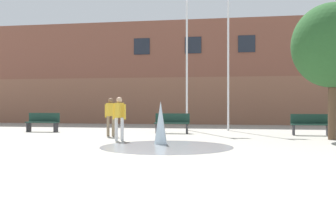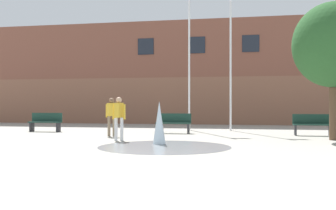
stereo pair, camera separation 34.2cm
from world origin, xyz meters
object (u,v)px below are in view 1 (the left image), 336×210
object	(u,v)px
park_bench_far_left	(43,122)
adult_in_red	(111,114)
park_bench_under_right_flagpole	(172,123)
flagpole_right	(229,49)
street_tree_near_building	(332,46)
adult_watching	(119,115)
park_bench_far_right	(310,124)
flagpole_left	(187,51)

from	to	relation	value
park_bench_far_left	adult_in_red	distance (m)	4.66
park_bench_far_left	park_bench_under_right_flagpole	xyz separation A→B (m)	(6.34, 0.04, 0.00)
park_bench_far_left	adult_in_red	world-z (taller)	adult_in_red
flagpole_right	street_tree_near_building	xyz separation A→B (m)	(3.88, -4.71, -0.62)
adult_watching	flagpole_right	world-z (taller)	flagpole_right
park_bench_far_right	flagpole_right	bearing A→B (deg)	143.20
park_bench_far_right	adult_watching	size ratio (longest dim) A/B	1.01
park_bench_far_left	adult_in_red	xyz separation A→B (m)	(4.11, -2.15, 0.45)
park_bench_far_left	park_bench_far_right	world-z (taller)	same
adult_watching	park_bench_under_right_flagpole	bearing A→B (deg)	177.31
park_bench_far_right	flagpole_right	size ratio (longest dim) A/B	0.21
park_bench_under_right_flagpole	adult_watching	size ratio (longest dim) A/B	1.01
flagpole_left	street_tree_near_building	world-z (taller)	flagpole_left
adult_watching	street_tree_near_building	size ratio (longest dim) A/B	0.31
park_bench_under_right_flagpole	park_bench_far_right	distance (m)	6.04
park_bench_under_right_flagpole	park_bench_far_right	size ratio (longest dim) A/B	1.00
park_bench_under_right_flagpole	adult_watching	xyz separation A→B (m)	(-1.31, -4.06, 0.45)
street_tree_near_building	park_bench_far_left	bearing A→B (deg)	169.81
flagpole_left	street_tree_near_building	xyz separation A→B (m)	(5.99, -4.71, -0.59)
park_bench_under_right_flagpole	flagpole_left	bearing A→B (deg)	79.63
park_bench_far_right	park_bench_far_left	bearing A→B (deg)	179.12
park_bench_far_right	flagpole_left	world-z (taller)	flagpole_left
park_bench_under_right_flagpole	street_tree_near_building	bearing A→B (deg)	-19.98
flagpole_left	flagpole_right	bearing A→B (deg)	0.00
flagpole_right	park_bench_far_left	bearing A→B (deg)	-164.81
adult_in_red	street_tree_near_building	bearing A→B (deg)	-43.31
park_bench_under_right_flagpole	park_bench_far_left	bearing A→B (deg)	-179.62
street_tree_near_building	flagpole_right	bearing A→B (deg)	129.46
park_bench_under_right_flagpole	flagpole_right	bearing A→B (deg)	42.91
adult_in_red	flagpole_right	distance (m)	7.35
street_tree_near_building	park_bench_far_right	bearing A→B (deg)	100.61
park_bench_far_left	flagpole_right	xyz separation A→B (m)	(8.89, 2.41, 3.67)
park_bench_far_left	flagpole_right	distance (m)	9.92
park_bench_under_right_flagpole	park_bench_far_right	bearing A→B (deg)	-2.21
street_tree_near_building	park_bench_under_right_flagpole	bearing A→B (deg)	160.02
park_bench_far_right	adult_in_red	size ratio (longest dim) A/B	1.01
park_bench_far_left	street_tree_near_building	distance (m)	13.33
park_bench_far_right	flagpole_left	size ratio (longest dim) A/B	0.21
adult_watching	flagpole_left	xyz separation A→B (m)	(1.74, 6.43, 3.18)
park_bench_under_right_flagpole	adult_in_red	xyz separation A→B (m)	(-2.23, -2.19, 0.45)
park_bench_far_left	street_tree_near_building	size ratio (longest dim) A/B	0.31
park_bench_under_right_flagpole	flagpole_left	distance (m)	4.36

